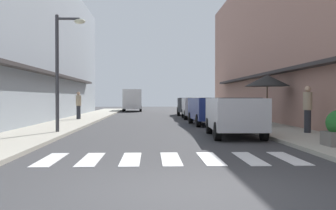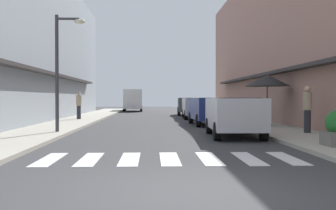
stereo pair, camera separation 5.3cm
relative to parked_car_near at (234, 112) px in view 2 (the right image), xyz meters
The scene contains 15 objects.
ground_plane 7.91m from the parked_car_near, 109.70° to the left, with size 89.67×89.67×0.00m, color #38383A.
sidewalk_left 10.67m from the parked_car_near, 135.94° to the left, with size 2.59×57.06×0.12m, color #ADA899.
sidewalk_right 7.81m from the parked_car_near, 72.41° to the left, with size 2.59×57.06×0.12m, color #ADA899.
building_row_left 14.74m from the parked_car_near, 143.59° to the left, with size 5.50×38.68×9.72m.
building_row_right 11.23m from the parked_car_near, 53.96° to the left, with size 5.50×38.68×10.17m.
crosswalk 6.10m from the parked_car_near, 116.05° to the right, with size 6.15×2.20×0.01m.
parked_car_near is the anchor object (origin of this frame).
parked_car_mid 6.67m from the parked_car_near, 90.00° to the left, with size 1.94×4.35×1.47m.
parked_car_far 13.10m from the parked_car_near, 90.00° to the left, with size 1.88×4.14×1.47m.
parked_car_distant 19.24m from the parked_car_near, 90.00° to the left, with size 1.97×4.09×1.47m.
delivery_van 29.98m from the parked_car_near, 99.89° to the left, with size 2.15×5.46×2.37m.
street_lamp 7.07m from the parked_car_near, 169.24° to the left, with size 1.19×0.28×4.63m.
cafe_umbrella 5.31m from the parked_car_near, 60.64° to the left, with size 2.17×2.17×2.46m.
pedestrian_walking_near 2.95m from the parked_car_near, ahead, with size 0.34×0.34×1.81m.
pedestrian_walking_far 13.42m from the parked_car_near, 125.07° to the left, with size 0.34×0.34×1.74m.
Camera 2 is at (-0.42, -6.29, 1.47)m, focal length 43.86 mm.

